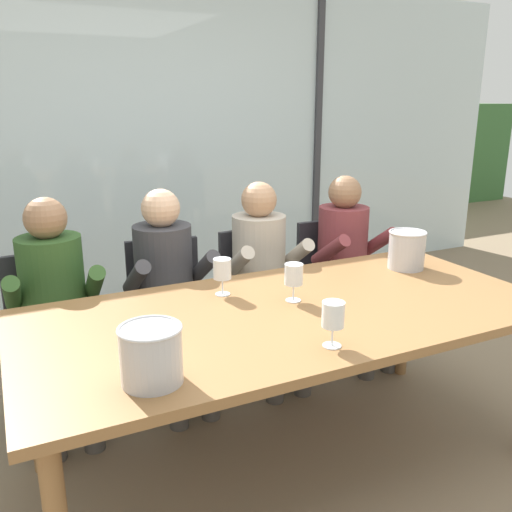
{
  "coord_description": "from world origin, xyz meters",
  "views": [
    {
      "loc": [
        -1.1,
        -1.9,
        1.65
      ],
      "look_at": [
        0.0,
        0.35,
        0.92
      ],
      "focal_mm": 37.97,
      "sensor_mm": 36.0,
      "label": 1
    }
  ],
  "objects_px": {
    "person_charcoal_jacket": "(169,284)",
    "ice_bucket_primary": "(407,249)",
    "person_beige_jumper": "(264,270)",
    "ice_bucket_secondary": "(151,354)",
    "chair_center": "(258,288)",
    "wine_glass_by_left_taster": "(333,317)",
    "dining_table": "(291,324)",
    "wine_glass_center_pour": "(222,270)",
    "chair_left_of_center": "(167,304)",
    "person_olive_shirt": "(55,301)",
    "person_maroon_top": "(349,257)",
    "chair_right_of_center": "(332,276)",
    "wine_glass_near_bucket": "(294,275)",
    "chair_near_curtain": "(52,322)"
  },
  "relations": [
    {
      "from": "person_charcoal_jacket",
      "to": "ice_bucket_primary",
      "type": "distance_m",
      "value": 1.3
    },
    {
      "from": "dining_table",
      "to": "ice_bucket_secondary",
      "type": "relative_size",
      "value": 11.12
    },
    {
      "from": "dining_table",
      "to": "person_charcoal_jacket",
      "type": "bearing_deg",
      "value": 110.26
    },
    {
      "from": "person_beige_jumper",
      "to": "chair_left_of_center",
      "type": "bearing_deg",
      "value": 166.91
    },
    {
      "from": "ice_bucket_secondary",
      "to": "wine_glass_center_pour",
      "type": "xyz_separation_m",
      "value": [
        0.52,
        0.65,
        0.02
      ]
    },
    {
      "from": "wine_glass_center_pour",
      "to": "chair_left_of_center",
      "type": "bearing_deg",
      "value": 97.17
    },
    {
      "from": "person_olive_shirt",
      "to": "wine_glass_near_bucket",
      "type": "height_order",
      "value": "person_olive_shirt"
    },
    {
      "from": "ice_bucket_secondary",
      "to": "wine_glass_near_bucket",
      "type": "xyz_separation_m",
      "value": [
        0.77,
        0.44,
        0.02
      ]
    },
    {
      "from": "dining_table",
      "to": "chair_right_of_center",
      "type": "bearing_deg",
      "value": 48.08
    },
    {
      "from": "wine_glass_near_bucket",
      "to": "dining_table",
      "type": "bearing_deg",
      "value": -124.42
    },
    {
      "from": "ice_bucket_secondary",
      "to": "wine_glass_center_pour",
      "type": "bearing_deg",
      "value": 51.68
    },
    {
      "from": "person_maroon_top",
      "to": "ice_bucket_secondary",
      "type": "xyz_separation_m",
      "value": [
        -1.61,
        -1.17,
        0.19
      ]
    },
    {
      "from": "chair_near_curtain",
      "to": "person_beige_jumper",
      "type": "distance_m",
      "value": 1.22
    },
    {
      "from": "wine_glass_by_left_taster",
      "to": "ice_bucket_secondary",
      "type": "bearing_deg",
      "value": 177.16
    },
    {
      "from": "person_charcoal_jacket",
      "to": "person_beige_jumper",
      "type": "xyz_separation_m",
      "value": [
        0.59,
        -0.0,
        0.0
      ]
    },
    {
      "from": "person_olive_shirt",
      "to": "person_beige_jumper",
      "type": "bearing_deg",
      "value": 1.09
    },
    {
      "from": "chair_near_curtain",
      "to": "ice_bucket_secondary",
      "type": "relative_size",
      "value": 4.19
    },
    {
      "from": "person_olive_shirt",
      "to": "person_charcoal_jacket",
      "type": "height_order",
      "value": "same"
    },
    {
      "from": "chair_left_of_center",
      "to": "person_maroon_top",
      "type": "bearing_deg",
      "value": 1.12
    },
    {
      "from": "chair_near_curtain",
      "to": "chair_right_of_center",
      "type": "distance_m",
      "value": 1.78
    },
    {
      "from": "chair_center",
      "to": "person_olive_shirt",
      "type": "distance_m",
      "value": 1.23
    },
    {
      "from": "dining_table",
      "to": "wine_glass_by_left_taster",
      "type": "relative_size",
      "value": 13.25
    },
    {
      "from": "person_charcoal_jacket",
      "to": "person_maroon_top",
      "type": "height_order",
      "value": "same"
    },
    {
      "from": "person_maroon_top",
      "to": "wine_glass_center_pour",
      "type": "xyz_separation_m",
      "value": [
        -1.09,
        -0.52,
        0.21
      ]
    },
    {
      "from": "chair_near_curtain",
      "to": "ice_bucket_secondary",
      "type": "distance_m",
      "value": 1.39
    },
    {
      "from": "person_beige_jumper",
      "to": "person_maroon_top",
      "type": "relative_size",
      "value": 1.0
    },
    {
      "from": "wine_glass_center_pour",
      "to": "ice_bucket_primary",
      "type": "bearing_deg",
      "value": -2.76
    },
    {
      "from": "wine_glass_center_pour",
      "to": "person_olive_shirt",
      "type": "bearing_deg",
      "value": 143.38
    },
    {
      "from": "chair_center",
      "to": "wine_glass_by_left_taster",
      "type": "xyz_separation_m",
      "value": [
        -0.36,
        -1.36,
        0.38
      ]
    },
    {
      "from": "chair_right_of_center",
      "to": "person_beige_jumper",
      "type": "bearing_deg",
      "value": -165.14
    },
    {
      "from": "dining_table",
      "to": "ice_bucket_primary",
      "type": "xyz_separation_m",
      "value": [
        0.85,
        0.25,
        0.17
      ]
    },
    {
      "from": "chair_center",
      "to": "person_charcoal_jacket",
      "type": "xyz_separation_m",
      "value": [
        -0.62,
        -0.15,
        0.17
      ]
    },
    {
      "from": "chair_center",
      "to": "wine_glass_center_pour",
      "type": "distance_m",
      "value": 0.92
    },
    {
      "from": "person_olive_shirt",
      "to": "person_beige_jumper",
      "type": "height_order",
      "value": "same"
    },
    {
      "from": "person_beige_jumper",
      "to": "ice_bucket_primary",
      "type": "xyz_separation_m",
      "value": [
        0.57,
        -0.57,
        0.2
      ]
    },
    {
      "from": "person_beige_jumper",
      "to": "person_maroon_top",
      "type": "xyz_separation_m",
      "value": [
        0.61,
        0.0,
        0.0
      ]
    },
    {
      "from": "wine_glass_near_bucket",
      "to": "chair_near_curtain",
      "type": "bearing_deg",
      "value": 137.61
    },
    {
      "from": "person_charcoal_jacket",
      "to": "wine_glass_by_left_taster",
      "type": "xyz_separation_m",
      "value": [
        0.26,
        -1.2,
        0.21
      ]
    },
    {
      "from": "ice_bucket_primary",
      "to": "chair_left_of_center",
      "type": "bearing_deg",
      "value": 148.11
    },
    {
      "from": "person_charcoal_jacket",
      "to": "wine_glass_near_bucket",
      "type": "relative_size",
      "value": 6.83
    },
    {
      "from": "person_maroon_top",
      "to": "ice_bucket_primary",
      "type": "bearing_deg",
      "value": -97.57
    },
    {
      "from": "person_charcoal_jacket",
      "to": "wine_glass_near_bucket",
      "type": "height_order",
      "value": "person_charcoal_jacket"
    },
    {
      "from": "chair_left_of_center",
      "to": "person_charcoal_jacket",
      "type": "relative_size",
      "value": 0.73
    },
    {
      "from": "dining_table",
      "to": "chair_right_of_center",
      "type": "distance_m",
      "value": 1.32
    },
    {
      "from": "chair_center",
      "to": "ice_bucket_secondary",
      "type": "bearing_deg",
      "value": -132.68
    },
    {
      "from": "person_charcoal_jacket",
      "to": "person_maroon_top",
      "type": "xyz_separation_m",
      "value": [
        1.2,
        0.0,
        0.0
      ]
    },
    {
      "from": "person_olive_shirt",
      "to": "ice_bucket_secondary",
      "type": "relative_size",
      "value": 5.73
    },
    {
      "from": "ice_bucket_primary",
      "to": "ice_bucket_secondary",
      "type": "relative_size",
      "value": 0.99
    },
    {
      "from": "person_beige_jumper",
      "to": "chair_near_curtain",
      "type": "bearing_deg",
      "value": 173.31
    },
    {
      "from": "chair_right_of_center",
      "to": "wine_glass_near_bucket",
      "type": "relative_size",
      "value": 5.0
    }
  ]
}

